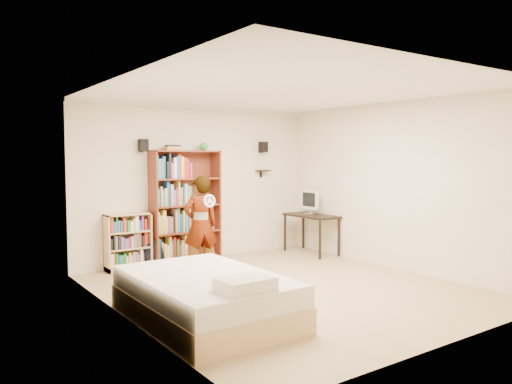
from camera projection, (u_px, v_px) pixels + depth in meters
ground at (285, 289)px, 6.86m from camera, size 4.50×5.00×0.01m
room_shell at (286, 161)px, 6.73m from camera, size 4.52×5.02×2.71m
crown_molding at (286, 93)px, 6.67m from camera, size 4.50×5.00×0.06m
speaker_left at (143, 145)px, 8.08m from camera, size 0.14×0.12×0.20m
speaker_right at (263, 147)px, 9.45m from camera, size 0.14×0.12×0.20m
wall_shelf at (263, 171)px, 9.49m from camera, size 0.25×0.16×0.02m
tall_bookshelf at (186, 207)px, 8.50m from camera, size 1.21×0.35×1.92m
low_bookshelf at (128, 242)px, 7.99m from camera, size 0.73×0.27×0.91m
computer_desk at (311, 234)px, 9.35m from camera, size 0.54×1.08×0.73m
imac at (309, 202)px, 9.44m from camera, size 0.11×0.44×0.44m
daybed at (205, 291)px, 5.55m from camera, size 1.40×2.15×0.63m
person at (201, 225)px, 7.75m from camera, size 0.61×0.45×1.52m
wii_wheel at (209, 201)px, 7.49m from camera, size 0.20×0.08×0.21m
navy_bag at (155, 254)px, 8.21m from camera, size 0.38×0.33×0.44m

